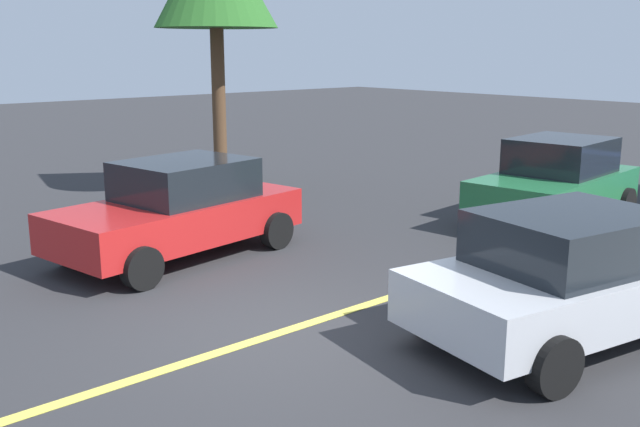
% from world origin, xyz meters
% --- Properties ---
extents(ground_plane, '(80.00, 80.00, 0.00)m').
position_xyz_m(ground_plane, '(0.00, 0.00, 0.00)').
color(ground_plane, '#2D2D30').
extents(lane_marking_centre, '(28.00, 0.16, 0.01)m').
position_xyz_m(lane_marking_centre, '(3.00, 0.00, 0.01)').
color(lane_marking_centre, '#E0D14C').
extents(car_red_mid_road, '(4.39, 2.60, 1.60)m').
position_xyz_m(car_red_mid_road, '(0.76, 3.74, 0.80)').
color(car_red_mid_road, red).
rests_on(car_red_mid_road, ground_plane).
extents(car_green_approaching, '(4.15, 2.39, 1.67)m').
position_xyz_m(car_green_approaching, '(7.53, 0.92, 0.83)').
color(car_green_approaching, '#236B3D').
rests_on(car_green_approaching, ground_plane).
extents(car_silver_near_curb, '(4.56, 2.66, 1.56)m').
position_xyz_m(car_silver_near_curb, '(2.54, -2.40, 0.79)').
color(car_silver_near_curb, '#B7BABF').
rests_on(car_silver_near_curb, ground_plane).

